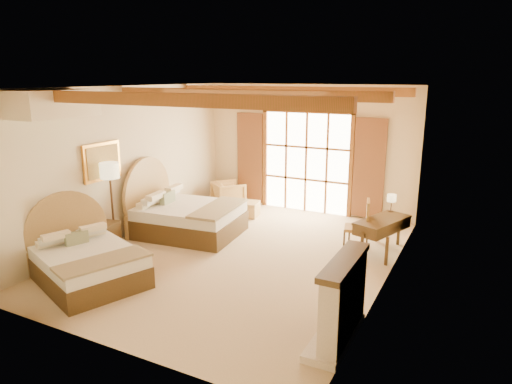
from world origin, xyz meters
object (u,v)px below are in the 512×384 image
Objects in this scene: bed_near at (82,260)px; bed_far at (182,214)px; armchair at (228,195)px; desk at (381,235)px; nightstand at (103,238)px.

bed_far is at bearing 109.90° from bed_near.
armchair is 4.52m from desk.
bed_far is 3.08× the size of armchair.
nightstand is 0.44× the size of desk.
armchair is 0.55× the size of desk.
bed_near is at bearing -69.71° from nightstand.
desk is (4.88, 2.49, 0.07)m from nightstand.
nightstand is (-0.66, 1.12, -0.07)m from bed_near.
bed_far reaches higher than desk.
desk is at bearing -159.73° from armchair.
bed_near is 5.00m from armchair.
bed_far is (0.05, 2.78, 0.06)m from bed_near.
nightstand is at bearing -119.09° from bed_far.
bed_near reaches higher than nightstand.
armchair is at bearing -178.34° from desk.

